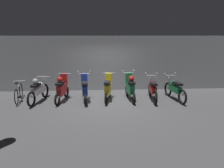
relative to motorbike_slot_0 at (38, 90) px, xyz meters
The scene contains 10 objects.
ground_plane 3.07m from the motorbike_slot_0, ahead, with size 80.00×80.00×0.00m, color #4C4C4F.
back_wall 3.68m from the motorbike_slot_0, 32.54° to the left, with size 16.00×0.30×2.82m, color gray.
motorbike_slot_0 is the anchor object (origin of this frame).
motorbike_slot_1 1.01m from the motorbike_slot_0, ahead, with size 0.56×1.67×1.18m.
motorbike_slot_2 2.00m from the motorbike_slot_0, ahead, with size 0.59×1.68×1.29m.
motorbike_slot_3 3.02m from the motorbike_slot_0, ahead, with size 0.56×1.67×1.18m.
motorbike_slot_4 4.02m from the motorbike_slot_0, ahead, with size 0.59×1.68×1.29m.
motorbike_slot_5 5.03m from the motorbike_slot_0, ahead, with size 0.59×1.95×1.15m.
motorbike_slot_6 6.02m from the motorbike_slot_0, ahead, with size 0.58×1.94×1.15m.
bicycle 0.95m from the motorbike_slot_0, 169.20° to the left, with size 0.50×1.71×0.89m.
Camera 1 is at (-0.32, -8.39, 2.86)m, focal length 32.50 mm.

